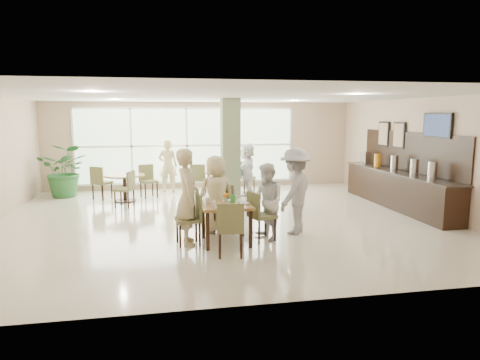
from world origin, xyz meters
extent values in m
plane|color=beige|center=(0.00, 0.00, 0.00)|extent=(10.00, 10.00, 0.00)
plane|color=white|center=(0.00, 0.00, 2.80)|extent=(10.00, 10.00, 0.00)
plane|color=tan|center=(0.00, 4.50, 1.40)|extent=(10.00, 0.00, 10.00)
plane|color=tan|center=(0.00, -4.50, 1.40)|extent=(10.00, 0.00, 10.00)
plane|color=tan|center=(5.00, 0.00, 1.40)|extent=(0.00, 9.00, 9.00)
plane|color=silver|center=(-0.50, 4.47, 1.40)|extent=(7.00, 0.00, 7.00)
cube|color=#657451|center=(0.40, 1.20, 1.40)|extent=(0.45, 0.45, 2.80)
cube|color=brown|center=(-0.18, -1.80, 0.72)|extent=(0.92, 0.92, 0.05)
cube|color=black|center=(-0.57, -2.19, 0.35)|extent=(0.06, 0.06, 0.70)
cube|color=black|center=(0.21, -2.19, 0.35)|extent=(0.06, 0.06, 0.70)
cube|color=black|center=(-0.57, -1.41, 0.35)|extent=(0.06, 0.06, 0.70)
cube|color=black|center=(0.21, -1.41, 0.35)|extent=(0.06, 0.06, 0.70)
cylinder|color=brown|center=(-2.35, 2.63, 0.73)|extent=(1.10, 1.10, 0.04)
cylinder|color=black|center=(-2.35, 2.63, 0.35)|extent=(0.10, 0.10, 0.71)
cylinder|color=black|center=(-2.35, 2.63, 0.01)|extent=(0.60, 0.60, 0.03)
cylinder|color=brown|center=(0.46, 2.85, 0.73)|extent=(1.20, 1.20, 0.04)
cylinder|color=black|center=(0.46, 2.85, 0.35)|extent=(0.10, 0.10, 0.71)
cylinder|color=black|center=(0.46, 2.85, 0.01)|extent=(0.60, 0.60, 0.03)
cylinder|color=white|center=(-0.50, -1.63, 0.80)|extent=(0.08, 0.08, 0.10)
cylinder|color=white|center=(0.04, -1.57, 0.80)|extent=(0.08, 0.08, 0.10)
cylinder|color=white|center=(0.00, -2.06, 0.80)|extent=(0.08, 0.08, 0.10)
cylinder|color=white|center=(-0.43, -1.98, 0.80)|extent=(0.08, 0.08, 0.10)
cylinder|color=white|center=(-0.31, -2.08, 0.76)|extent=(0.20, 0.20, 0.01)
cylinder|color=white|center=(-0.10, -1.53, 0.76)|extent=(0.20, 0.20, 0.01)
cylinder|color=white|center=(0.15, -1.84, 0.76)|extent=(0.20, 0.20, 0.01)
cylinder|color=#99B27F|center=(-0.18, -1.80, 0.81)|extent=(0.07, 0.07, 0.12)
sphere|color=orange|center=(-0.15, -1.80, 0.92)|extent=(0.07, 0.07, 0.07)
sphere|color=orange|center=(-0.19, -1.77, 0.92)|extent=(0.07, 0.07, 0.07)
sphere|color=orange|center=(-0.19, -1.82, 0.92)|extent=(0.07, 0.07, 0.07)
cube|color=green|center=(-0.03, -1.70, 0.82)|extent=(0.10, 0.05, 0.15)
cube|color=black|center=(4.68, 0.50, 0.45)|extent=(0.60, 4.60, 0.90)
cube|color=black|center=(4.68, 0.50, 0.92)|extent=(0.64, 4.70, 0.04)
cube|color=black|center=(4.97, 0.50, 1.45)|extent=(0.04, 4.60, 1.00)
cylinder|color=silver|center=(4.68, -0.90, 1.14)|extent=(0.20, 0.20, 0.40)
cylinder|color=silver|center=(4.68, -0.20, 1.14)|extent=(0.20, 0.20, 0.40)
cylinder|color=silver|center=(4.68, 0.70, 1.14)|extent=(0.20, 0.20, 0.40)
cylinder|color=orange|center=(4.68, 1.60, 1.12)|extent=(0.18, 0.18, 0.36)
cube|color=silver|center=(4.68, 2.30, 1.12)|extent=(0.18, 0.30, 0.36)
cube|color=black|center=(4.94, -0.60, 2.15)|extent=(0.06, 1.00, 0.58)
cube|color=#7F99CC|center=(4.92, -0.60, 2.15)|extent=(0.01, 0.92, 0.50)
cube|color=black|center=(4.95, 1.00, 1.85)|extent=(0.04, 0.55, 0.70)
cube|color=brown|center=(4.92, 1.00, 1.85)|extent=(0.01, 0.47, 0.62)
cube|color=black|center=(4.95, 1.80, 1.85)|extent=(0.04, 0.55, 0.70)
cube|color=brown|center=(4.92, 1.80, 1.85)|extent=(0.01, 0.47, 0.62)
imported|color=#27622C|center=(-4.10, 3.62, 0.78)|extent=(1.62, 1.62, 1.56)
imported|color=#CBBA87|center=(-0.88, -1.70, 0.89)|extent=(0.46, 0.67, 1.79)
imported|color=#CBBA87|center=(-0.26, -1.01, 0.79)|extent=(0.86, 0.61, 1.59)
imported|color=white|center=(0.63, -1.70, 0.74)|extent=(0.73, 0.84, 1.48)
imported|color=#A4A4A6|center=(1.30, -1.37, 0.87)|extent=(1.22, 1.28, 1.75)
imported|color=#427EC7|center=(0.42, 1.93, 0.78)|extent=(0.98, 0.65, 1.57)
imported|color=white|center=(1.19, 2.94, 0.78)|extent=(1.08, 1.57, 1.56)
imported|color=#CBBA87|center=(-1.13, 3.85, 0.82)|extent=(0.66, 0.49, 1.64)
camera|label=1|loc=(-1.35, -9.50, 2.39)|focal=32.00mm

